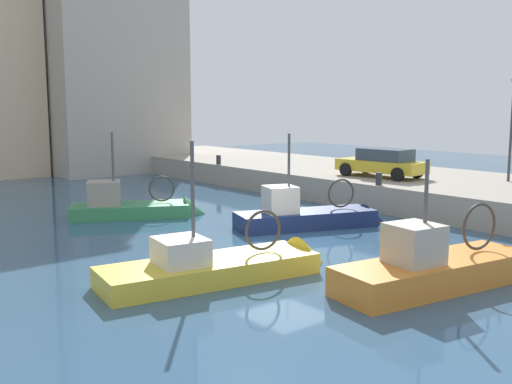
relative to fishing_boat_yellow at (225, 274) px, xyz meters
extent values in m
plane|color=#335675|center=(3.93, 1.79, -0.09)|extent=(80.00, 80.00, 0.00)
cube|color=#9E9384|center=(15.43, 1.79, 0.51)|extent=(9.00, 56.00, 1.20)
cube|color=gold|center=(-0.44, 0.07, -0.09)|extent=(6.19, 2.84, 1.13)
cone|color=gold|center=(2.85, -0.47, -0.09)|extent=(1.16, 1.83, 1.71)
cube|color=#B2A893|center=(-0.44, 0.07, 0.42)|extent=(5.93, 2.65, 0.08)
cube|color=beige|center=(-1.28, 0.21, 0.81)|extent=(1.43, 1.49, 0.71)
cylinder|color=#4C4C51|center=(-0.91, 0.15, 2.05)|extent=(0.10, 0.10, 3.28)
torus|color=#3F3833|center=(1.21, -0.20, 1.11)|extent=(1.16, 0.27, 1.17)
sphere|color=white|center=(-2.04, 1.39, 0.08)|extent=(0.32, 0.32, 0.32)
cube|color=orange|center=(3.70, -4.16, -0.09)|extent=(5.98, 2.64, 1.50)
cube|color=#896B4C|center=(3.70, -4.16, 0.58)|extent=(5.73, 2.47, 0.08)
cube|color=#B7AD99|center=(2.91, -4.03, 1.14)|extent=(1.36, 1.36, 1.04)
cylinder|color=#4C4C51|center=(3.26, -4.09, 1.93)|extent=(0.10, 0.10, 2.69)
torus|color=#3F3833|center=(5.29, -4.42, 1.34)|extent=(1.30, 0.29, 1.30)
sphere|color=white|center=(2.14, -2.94, 0.13)|extent=(0.32, 0.32, 0.32)
cube|color=navy|center=(6.42, 3.42, -0.09)|extent=(5.66, 3.43, 1.29)
cone|color=navy|center=(9.29, 2.37, -0.09)|extent=(1.36, 1.73, 1.51)
cube|color=#896B4C|center=(6.42, 3.42, 0.49)|extent=(5.41, 3.23, 0.08)
cube|color=beige|center=(5.43, 3.78, 1.05)|extent=(1.46, 1.46, 1.04)
cylinder|color=#4C4C51|center=(5.75, 3.66, 2.02)|extent=(0.10, 0.10, 3.07)
torus|color=#3F3833|center=(7.85, 2.90, 1.17)|extent=(1.11, 0.47, 1.15)
sphere|color=white|center=(5.21, 4.84, 0.10)|extent=(0.32, 0.32, 0.32)
cube|color=#388951|center=(2.22, 9.73, -0.09)|extent=(5.15, 3.84, 1.10)
cone|color=#388951|center=(4.69, 8.47, -0.09)|extent=(1.55, 1.88, 1.65)
cube|color=#896B4C|center=(2.22, 9.73, 0.40)|extent=(4.91, 3.62, 0.08)
cube|color=gray|center=(1.30, 10.20, 0.95)|extent=(1.78, 1.76, 1.02)
cylinder|color=#4C4C51|center=(1.66, 10.02, 1.95)|extent=(0.10, 0.10, 3.10)
torus|color=#3F3833|center=(3.43, 9.11, 1.07)|extent=(1.03, 0.58, 1.11)
sphere|color=white|center=(1.38, 11.29, 0.07)|extent=(0.32, 0.32, 0.32)
cube|color=gold|center=(13.69, 5.60, 1.65)|extent=(2.08, 4.49, 0.55)
cube|color=#384756|center=(13.71, 5.38, 2.22)|extent=(1.71, 2.56, 0.58)
cylinder|color=black|center=(12.71, 7.00, 1.43)|extent=(0.27, 0.66, 0.64)
cylinder|color=black|center=(14.42, 7.15, 1.43)|extent=(0.27, 0.66, 0.64)
cylinder|color=black|center=(12.97, 4.05, 1.43)|extent=(0.27, 0.66, 0.64)
cylinder|color=black|center=(14.67, 4.20, 1.43)|extent=(0.27, 0.66, 0.64)
cylinder|color=#2D2D33|center=(11.28, 3.79, 1.38)|extent=(0.28, 0.28, 0.55)
cylinder|color=#2D2D33|center=(11.28, 15.79, 1.38)|extent=(0.28, 0.28, 0.55)
cylinder|color=#38383D|center=(16.93, 0.79, 3.36)|extent=(0.12, 0.12, 4.50)
cube|color=#B2A899|center=(9.66, 26.88, 8.26)|extent=(9.18, 7.43, 16.70)
camera|label=1|loc=(-9.32, -12.60, 4.60)|focal=41.36mm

